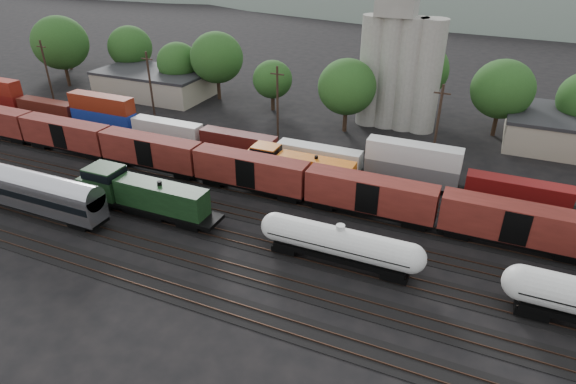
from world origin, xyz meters
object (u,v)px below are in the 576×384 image
at_px(tank_car_a, 339,243).
at_px(passenger_coach, 18,187).
at_px(orange_locomotive, 295,166).
at_px(green_locomotive, 138,193).
at_px(grain_silo, 399,60).

xyz_separation_m(tank_car_a, passenger_coach, (-37.90, -5.00, 0.71)).
xyz_separation_m(passenger_coach, orange_locomotive, (26.87, 20.00, -0.90)).
xyz_separation_m(green_locomotive, passenger_coach, (-13.35, -5.00, 0.50)).
distance_m(passenger_coach, orange_locomotive, 33.51).
relative_size(tank_car_a, passenger_coach, 0.70).
bearing_deg(green_locomotive, tank_car_a, 0.00).
xyz_separation_m(tank_car_a, grain_silo, (-3.79, 41.00, 8.62)).
distance_m(green_locomotive, passenger_coach, 14.27).
bearing_deg(green_locomotive, passenger_coach, -159.47).
height_order(green_locomotive, grain_silo, grain_silo).
distance_m(orange_locomotive, grain_silo, 28.39).
bearing_deg(grain_silo, green_locomotive, -116.86).
relative_size(tank_car_a, orange_locomotive, 0.99).
bearing_deg(tank_car_a, orange_locomotive, 126.34).
height_order(tank_car_a, passenger_coach, passenger_coach).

